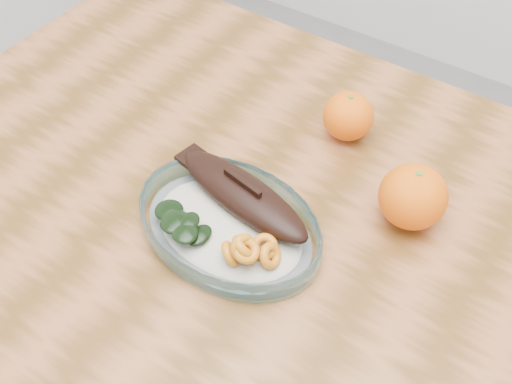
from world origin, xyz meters
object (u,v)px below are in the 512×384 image
at_px(orange_left, 348,116).
at_px(dining_table, 289,289).
at_px(orange_right, 413,197).
at_px(plated_meal, 229,222).

bearing_deg(orange_left, dining_table, -79.74).
xyz_separation_m(dining_table, orange_right, (0.10, 0.11, 0.14)).
distance_m(dining_table, orange_left, 0.25).
xyz_separation_m(dining_table, orange_left, (-0.04, 0.21, 0.13)).
relative_size(dining_table, plated_meal, 2.48).
distance_m(plated_meal, orange_left, 0.24).
bearing_deg(dining_table, orange_left, 100.26).
relative_size(plated_meal, orange_left, 6.81).
bearing_deg(plated_meal, dining_table, 24.34).
bearing_deg(orange_right, orange_left, 145.53).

